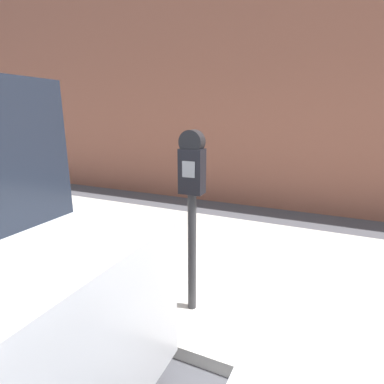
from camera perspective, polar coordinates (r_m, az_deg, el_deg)
The scene contains 3 objects.
sidewalk at distance 3.44m, azimuth 14.41°, elevation -14.75°, with size 24.00×2.80×0.11m.
building_facade at distance 5.71m, azimuth 20.99°, elevation 20.33°, with size 24.00×0.30×4.75m.
parking_meter at distance 2.32m, azimuth -0.00°, elevation -0.09°, with size 0.18×0.13×1.50m.
Camera 1 is at (0.43, -0.79, 1.72)m, focal length 28.00 mm.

